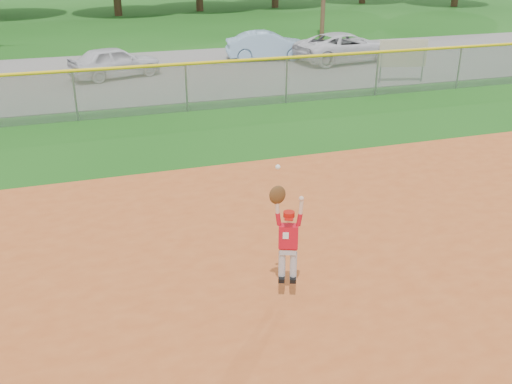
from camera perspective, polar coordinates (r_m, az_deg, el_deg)
ground at (r=9.46m, az=5.74°, el=-7.66°), size 120.00×120.00×0.00m
parking_strip at (r=24.09m, az=-9.84°, el=11.62°), size 44.00×10.00×0.03m
car_white_a at (r=23.49m, az=-13.95°, el=12.52°), size 3.82×2.47×1.21m
car_blue at (r=26.53m, az=1.21°, el=14.43°), size 3.93×1.96×1.24m
car_white_b at (r=26.29m, az=8.92°, el=14.11°), size 4.83×2.74×1.27m
sponsor_sign at (r=22.60m, az=14.48°, el=13.18°), size 1.79×0.47×1.62m
outfield_fence at (r=18.13m, az=-6.99°, el=10.68°), size 40.06×0.10×1.55m
ballplayer at (r=8.21m, az=3.08°, el=-4.30°), size 0.49×0.32×1.82m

